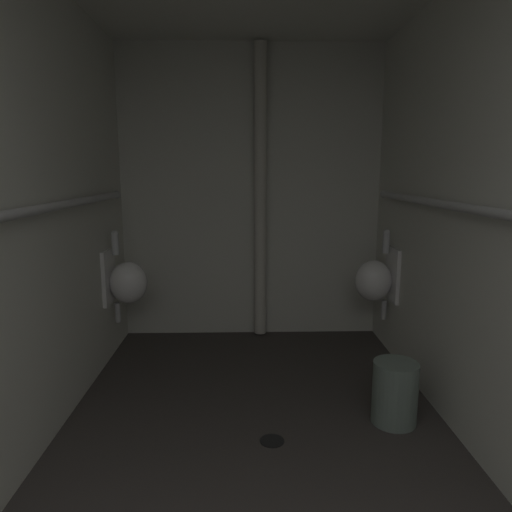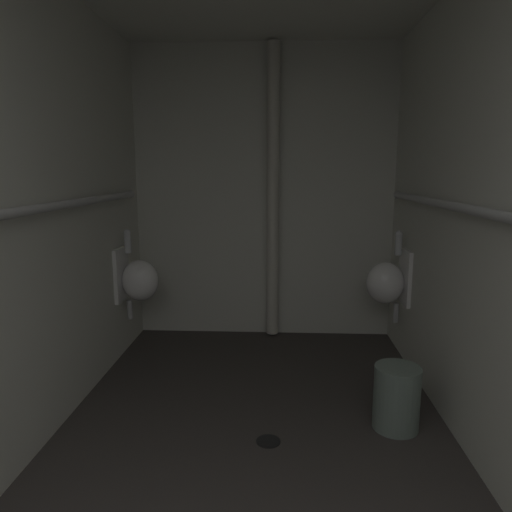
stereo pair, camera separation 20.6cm
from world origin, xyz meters
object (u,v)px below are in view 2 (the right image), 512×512
Objects in this scene: urinal_left_mid at (138,279)px; waste_bin at (397,398)px; urinal_right_mid at (388,281)px; floor_drain at (268,441)px; standpipe_back_wall at (273,195)px.

waste_bin is at bearing -29.85° from urinal_left_mid.
floor_drain is at bearing -126.03° from urinal_right_mid.
urinal_right_mid is 1.96× the size of waste_bin.
floor_drain is (1.11, -1.26, -0.64)m from urinal_left_mid.
urinal_left_mid is at bearing -156.36° from standpipe_back_wall.
standpipe_back_wall is 6.64× the size of waste_bin.
standpipe_back_wall is 2.06m from waste_bin.
standpipe_back_wall reaches higher than floor_drain.
floor_drain is (0.01, -1.74, -1.30)m from standpipe_back_wall.
waste_bin is (0.77, -1.56, -1.11)m from standpipe_back_wall.
urinal_right_mid is 1.24m from standpipe_back_wall.
standpipe_back_wall is (-0.94, 0.46, 0.67)m from urinal_right_mid.
urinal_left_mid is 1.80m from floor_drain.
floor_drain is (-0.93, -1.28, -0.64)m from urinal_right_mid.
urinal_left_mid and urinal_right_mid have the same top height.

